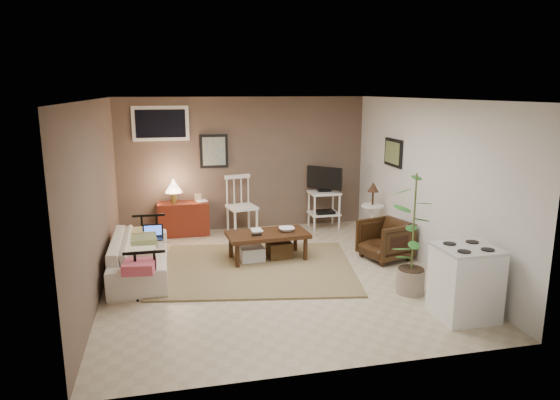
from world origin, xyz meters
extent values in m
plane|color=#C1B293|center=(0.00, 0.00, 0.00)|extent=(5.00, 5.00, 0.00)
cube|color=black|center=(-0.55, 2.48, 1.45)|extent=(0.50, 0.03, 0.60)
cube|color=black|center=(2.23, 1.05, 1.52)|extent=(0.03, 0.60, 0.45)
cube|color=white|center=(-1.45, 2.48, 1.95)|extent=(0.96, 0.03, 0.60)
cube|color=olive|center=(-0.20, 0.28, 0.01)|extent=(3.10, 2.65, 0.03)
cube|color=#3C1F10|center=(0.05, 0.62, 0.40)|extent=(1.24, 0.71, 0.06)
cylinder|color=#3C1F10|center=(-0.45, 0.35, 0.19)|extent=(0.06, 0.06, 0.38)
cylinder|color=#3C1F10|center=(0.58, 0.43, 0.19)|extent=(0.06, 0.06, 0.38)
cylinder|color=#3C1F10|center=(-0.49, 0.80, 0.19)|extent=(0.06, 0.06, 0.38)
cylinder|color=#3C1F10|center=(0.55, 0.89, 0.19)|extent=(0.06, 0.06, 0.38)
cube|color=black|center=(-0.14, 0.50, 0.44)|extent=(0.15, 0.06, 0.02)
cube|color=#49321A|center=(0.23, 0.63, 0.14)|extent=(0.37, 0.33, 0.26)
cube|color=silver|center=(-0.20, 0.60, 0.12)|extent=(0.37, 0.33, 0.22)
imported|color=beige|center=(-1.80, 0.41, 0.37)|extent=(0.55, 1.88, 0.74)
cube|color=black|center=(-1.62, 0.68, 0.43)|extent=(0.29, 0.20, 0.01)
cube|color=black|center=(-1.62, 0.79, 0.52)|extent=(0.29, 0.01, 0.18)
cube|color=#3664F3|center=(-1.62, 0.78, 0.52)|extent=(0.24, 0.00, 0.14)
cube|color=maroon|center=(-1.14, 2.26, 0.29)|extent=(0.88, 0.39, 0.59)
cylinder|color=gold|center=(-1.28, 2.22, 0.69)|extent=(0.10, 0.10, 0.20)
cone|color=#FFD8B7|center=(-1.28, 2.22, 0.90)|extent=(0.29, 0.29, 0.24)
cube|color=tan|center=(-0.87, 2.28, 0.66)|extent=(0.12, 0.02, 0.15)
cube|color=white|center=(-0.12, 2.08, 0.49)|extent=(0.55, 0.55, 0.04)
cylinder|color=white|center=(-0.28, 1.84, 0.24)|extent=(0.04, 0.04, 0.47)
cylinder|color=white|center=(0.12, 1.92, 0.24)|extent=(0.04, 0.04, 0.47)
cylinder|color=white|center=(-0.36, 2.23, 0.24)|extent=(0.04, 0.04, 0.47)
cylinder|color=white|center=(0.04, 2.31, 0.24)|extent=(0.04, 0.04, 0.47)
cube|color=white|center=(-0.16, 2.29, 1.01)|extent=(0.47, 0.14, 0.07)
cube|color=white|center=(1.42, 2.16, 0.67)|extent=(0.54, 0.44, 0.04)
cube|color=white|center=(1.42, 2.16, 0.27)|extent=(0.54, 0.44, 0.03)
cylinder|color=white|center=(1.18, 1.97, 0.34)|extent=(0.04, 0.04, 0.69)
cylinder|color=white|center=(1.66, 1.97, 0.34)|extent=(0.04, 0.04, 0.69)
cylinder|color=white|center=(1.18, 2.34, 0.34)|extent=(0.04, 0.04, 0.69)
cylinder|color=white|center=(1.66, 2.34, 0.34)|extent=(0.04, 0.04, 0.69)
cube|color=black|center=(1.42, 2.16, 0.72)|extent=(0.25, 0.14, 0.03)
cube|color=black|center=(1.42, 2.16, 0.94)|extent=(0.54, 0.51, 0.41)
cube|color=#CA794E|center=(1.42, 2.16, 0.94)|extent=(0.44, 0.41, 0.33)
cube|color=black|center=(1.42, 2.11, 0.29)|extent=(0.34, 0.25, 0.10)
cylinder|color=white|center=(2.00, 1.27, 0.01)|extent=(0.26, 0.26, 0.03)
cylinder|color=white|center=(2.00, 1.27, 0.30)|extent=(0.05, 0.05, 0.56)
cylinder|color=white|center=(2.00, 1.27, 0.59)|extent=(0.38, 0.38, 0.03)
cylinder|color=#32200E|center=(2.00, 1.27, 0.73)|extent=(0.03, 0.03, 0.24)
cone|color=#3E2619|center=(2.00, 1.27, 0.92)|extent=(0.19, 0.19, 0.17)
imported|color=#32200E|center=(1.79, 0.28, 0.33)|extent=(0.75, 0.78, 0.66)
cylinder|color=gray|center=(1.56, -1.00, 0.16)|extent=(0.35, 0.35, 0.31)
cylinder|color=#4C602D|center=(1.56, -1.00, 0.93)|extent=(0.02, 0.02, 1.22)
cube|color=white|center=(1.82, -1.76, 0.40)|extent=(0.62, 0.58, 0.80)
cube|color=silver|center=(1.82, -1.76, 0.82)|extent=(0.64, 0.60, 0.03)
cylinder|color=black|center=(1.68, -1.91, 0.83)|extent=(0.14, 0.14, 0.01)
cylinder|color=black|center=(1.97, -1.91, 0.83)|extent=(0.14, 0.14, 0.01)
cylinder|color=black|center=(1.68, -1.62, 0.83)|extent=(0.14, 0.14, 0.01)
cylinder|color=black|center=(1.97, -1.62, 0.83)|extent=(0.14, 0.14, 0.01)
imported|color=#3C1F10|center=(0.34, 0.63, 0.55)|extent=(0.24, 0.07, 0.24)
imported|color=#3C1F10|center=(-0.18, 0.75, 0.54)|extent=(0.17, 0.02, 0.23)
imported|color=#3C1F10|center=(-0.89, 2.25, 0.71)|extent=(0.18, 0.05, 0.24)
camera|label=1|loc=(-1.36, -6.42, 2.52)|focal=32.00mm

